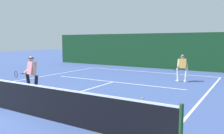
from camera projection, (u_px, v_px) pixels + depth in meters
name	position (u px, v px, depth m)	size (l,w,h in m)	color
ground_plane	(14.00, 111.00, 7.64)	(80.00, 80.00, 0.00)	#405694
court_line_baseline_far	(147.00, 72.00, 17.30)	(10.16, 0.10, 0.01)	white
court_line_service	(113.00, 82.00, 13.09)	(8.28, 0.10, 0.01)	white
court_line_centre	(77.00, 93.00, 10.35)	(0.10, 6.40, 0.01)	white
tennis_net	(14.00, 96.00, 7.58)	(11.13, 0.09, 1.07)	#1E4723
player_near	(31.00, 73.00, 10.29)	(1.06, 0.88, 1.66)	black
player_far	(182.00, 67.00, 13.06)	(0.72, 0.86, 1.57)	silver
tennis_ball	(142.00, 98.00, 9.22)	(0.07, 0.07, 0.07)	#D1E033
back_fence_windscreen	(159.00, 51.00, 19.30)	(22.17, 0.12, 2.99)	#133B1E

